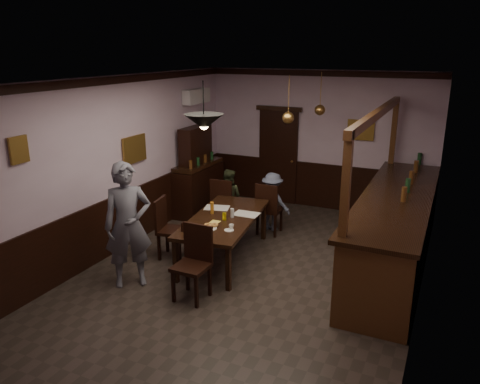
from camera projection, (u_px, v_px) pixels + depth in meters
The scene contains 31 objects.
room at pixel (241, 189), 6.68m from camera, with size 5.01×8.01×3.01m.
dining_table at pixel (224, 220), 7.75m from camera, with size 1.28×2.31×0.75m.
chair_far_left at pixel (223, 202), 9.07m from camera, with size 0.48×0.48×1.03m.
chair_far_right at pixel (268, 207), 8.82m from camera, with size 0.46×0.46×1.02m.
chair_near at pixel (194, 259), 6.58m from camera, with size 0.47×0.47×1.06m.
chair_side at pixel (168, 225), 7.86m from camera, with size 0.53×0.53×1.04m.
person_standing at pixel (128, 225), 6.83m from camera, with size 0.69×0.45×1.89m, color slate.
person_seated_left at pixel (228, 197), 9.33m from camera, with size 0.56×0.44×1.15m, color #384127.
person_seated_right at pixel (272, 201), 9.07m from camera, with size 0.74×0.42×1.14m, color slate.
newspaper_left at pixel (217, 208), 8.16m from camera, with size 0.42×0.30×0.01m, color silver.
newspaper_right at pixel (246, 214), 7.85m from camera, with size 0.42×0.30×0.01m, color silver.
napkin at pixel (215, 222), 7.50m from camera, with size 0.15×0.15×0.00m, color #F5D75A.
saucer at pixel (229, 230), 7.15m from camera, with size 0.15×0.15×0.01m, color white.
coffee_cup at pixel (231, 227), 7.17m from camera, with size 0.08×0.08×0.07m, color white.
pastry_plate at pixel (210, 228), 7.21m from camera, with size 0.22×0.22×0.01m, color white.
pastry_ring_a at pixel (208, 225), 7.27m from camera, with size 0.13×0.13×0.04m, color #C68C47.
pastry_ring_b at pixel (214, 225), 7.28m from camera, with size 0.13×0.13×0.04m, color #C68C47.
soda_can at pixel (224, 216), 7.58m from camera, with size 0.07×0.07×0.12m, color yellow.
beer_glass at pixel (212, 208), 7.86m from camera, with size 0.06×0.06×0.20m, color #BF721E.
water_glass at pixel (232, 213), 7.69m from camera, with size 0.06×0.06×0.15m, color silver.
pepper_mill at pixel (182, 227), 7.10m from camera, with size 0.04×0.04×0.14m, color black.
sideboard at pixel (198, 178), 10.03m from camera, with size 0.50×1.40×1.85m.
bar_counter at pixel (395, 229), 7.53m from camera, with size 1.05×4.52×2.53m.
door_back at pixel (278, 157), 10.60m from camera, with size 0.90×0.06×2.10m, color black.
ac_unit at pixel (197, 96), 9.88m from camera, with size 0.20×0.85×0.30m.
picture_left_small at pixel (19, 150), 6.10m from camera, with size 0.04×0.28×0.36m.
picture_left_large at pixel (134, 149), 8.31m from camera, with size 0.04×0.62×0.48m.
picture_back at pixel (361, 130), 9.66m from camera, with size 0.55×0.04×0.42m.
pendant_iron at pixel (204, 122), 6.51m from camera, with size 0.56×0.56×0.67m.
pendant_brass_mid at pixel (288, 118), 7.86m from camera, with size 0.20×0.20×0.81m.
pendant_brass_far at pixel (320, 110), 8.85m from camera, with size 0.20×0.20×0.81m.
Camera 1 is at (2.69, -5.81, 3.42)m, focal length 35.00 mm.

